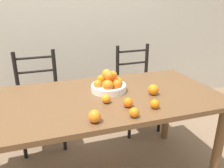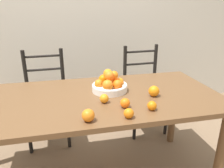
% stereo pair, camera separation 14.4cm
% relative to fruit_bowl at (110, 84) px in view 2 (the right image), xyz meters
% --- Properties ---
extents(wall_back, '(8.00, 0.06, 2.60)m').
position_rel_fruit_bowl_xyz_m(wall_back, '(-0.17, 1.37, 0.48)').
color(wall_back, beige).
rests_on(wall_back, ground_plane).
extents(dining_table, '(1.98, 0.89, 0.77)m').
position_rel_fruit_bowl_xyz_m(dining_table, '(-0.17, -0.08, -0.14)').
color(dining_table, brown).
rests_on(dining_table, ground_plane).
extents(fruit_bowl, '(0.28, 0.28, 0.18)m').
position_rel_fruit_bowl_xyz_m(fruit_bowl, '(0.00, 0.00, 0.00)').
color(fruit_bowl, white).
rests_on(fruit_bowl, dining_table).
extents(orange_loose_0, '(0.06, 0.06, 0.06)m').
position_rel_fruit_bowl_xyz_m(orange_loose_0, '(-0.08, -0.21, -0.02)').
color(orange_loose_0, orange).
rests_on(orange_loose_0, dining_table).
extents(orange_loose_1, '(0.08, 0.08, 0.08)m').
position_rel_fruit_bowl_xyz_m(orange_loose_1, '(0.30, -0.18, -0.01)').
color(orange_loose_1, orange).
rests_on(orange_loose_1, dining_table).
extents(orange_loose_2, '(0.06, 0.06, 0.06)m').
position_rel_fruit_bowl_xyz_m(orange_loose_2, '(0.02, -0.45, -0.02)').
color(orange_loose_2, orange).
rests_on(orange_loose_2, dining_table).
extents(orange_loose_3, '(0.08, 0.08, 0.08)m').
position_rel_fruit_bowl_xyz_m(orange_loose_3, '(-0.22, -0.44, -0.02)').
color(orange_loose_3, orange).
rests_on(orange_loose_3, dining_table).
extents(orange_loose_4, '(0.07, 0.07, 0.07)m').
position_rel_fruit_bowl_xyz_m(orange_loose_4, '(0.04, -0.31, -0.02)').
color(orange_loose_4, orange).
rests_on(orange_loose_4, dining_table).
extents(orange_loose_5, '(0.06, 0.06, 0.06)m').
position_rel_fruit_bowl_xyz_m(orange_loose_5, '(0.19, -0.39, -0.02)').
color(orange_loose_5, orange).
rests_on(orange_loose_5, dining_table).
extents(chair_left, '(0.44, 0.42, 0.97)m').
position_rel_fruit_bowl_xyz_m(chair_left, '(-0.54, 0.63, -0.35)').
color(chair_left, black).
rests_on(chair_left, ground_plane).
extents(chair_right, '(0.44, 0.42, 0.97)m').
position_rel_fruit_bowl_xyz_m(chair_right, '(0.54, 0.63, -0.35)').
color(chair_right, black).
rests_on(chair_right, ground_plane).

